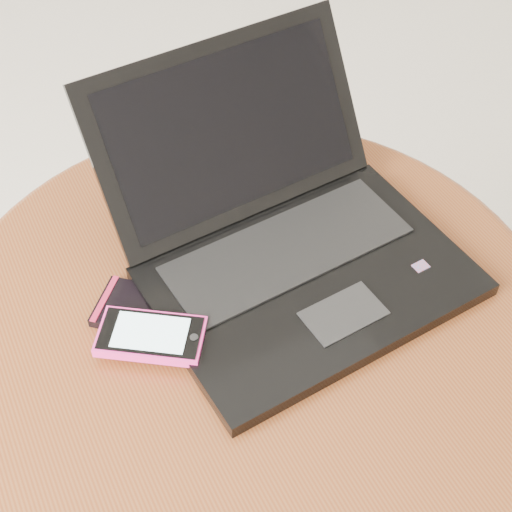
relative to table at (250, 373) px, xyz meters
name	(u,v)px	position (x,y,z in m)	size (l,w,h in m)	color
table	(250,373)	(0.00, 0.00, 0.00)	(0.70, 0.70, 0.56)	brown
laptop	(287,236)	(0.07, 0.05, 0.16)	(0.37, 0.38, 0.20)	black
phone_black	(154,313)	(-0.10, 0.04, 0.13)	(0.14, 0.13, 0.01)	black
phone_pink	(151,336)	(-0.11, 0.01, 0.14)	(0.12, 0.11, 0.01)	#FE2F98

